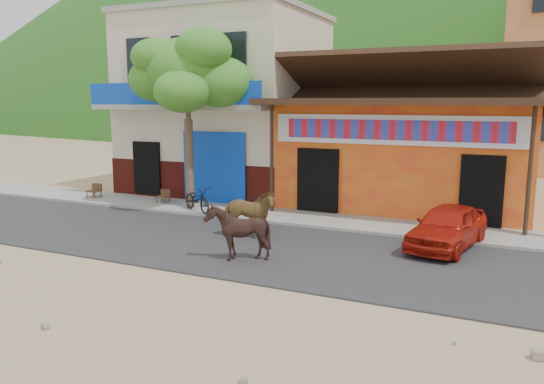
{
  "coord_description": "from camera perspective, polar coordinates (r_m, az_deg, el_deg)",
  "views": [
    {
      "loc": [
        5.46,
        -9.2,
        3.71
      ],
      "look_at": [
        -0.21,
        3.0,
        1.4
      ],
      "focal_mm": 35.0,
      "sensor_mm": 36.0,
      "label": 1
    }
  ],
  "objects": [
    {
      "name": "tree",
      "position": [
        18.07,
        -8.99,
        7.75
      ],
      "size": [
        3.0,
        3.0,
        6.0
      ],
      "primitive_type": null,
      "color": "#2D721E",
      "rests_on": "sidewalk"
    },
    {
      "name": "ground",
      "position": [
        11.32,
        -5.5,
        -9.43
      ],
      "size": [
        120.0,
        120.0,
        0.0
      ],
      "primitive_type": "plane",
      "color": "#9E825B",
      "rests_on": "ground"
    },
    {
      "name": "dance_club",
      "position": [
        19.6,
        14.68,
        3.83
      ],
      "size": [
        8.0,
        6.0,
        3.6
      ],
      "primitive_type": "cube",
      "color": "orange",
      "rests_on": "ground"
    },
    {
      "name": "hillside",
      "position": [
        79.82,
        21.64,
        15.04
      ],
      "size": [
        100.0,
        40.0,
        24.0
      ],
      "primitive_type": "ellipsoid",
      "color": "#194C14",
      "rests_on": "ground"
    },
    {
      "name": "cafe_chair_right",
      "position": [
        19.41,
        -11.67,
        0.15
      ],
      "size": [
        0.41,
        0.41,
        0.85
      ],
      "primitive_type": null,
      "rotation": [
        0.0,
        0.0,
        0.03
      ],
      "color": "#473117",
      "rests_on": "sidewalk"
    },
    {
      "name": "cow_dark",
      "position": [
        12.38,
        -3.73,
        -4.32
      ],
      "size": [
        1.43,
        1.33,
        1.33
      ],
      "primitive_type": "imported",
      "rotation": [
        0.0,
        0.0,
        -1.81
      ],
      "color": "black",
      "rests_on": "road"
    },
    {
      "name": "scooter",
      "position": [
        17.6,
        -8.05,
        -0.76
      ],
      "size": [
        1.64,
        1.24,
        0.82
      ],
      "primitive_type": "imported",
      "rotation": [
        0.0,
        0.0,
        1.06
      ],
      "color": "black",
      "rests_on": "sidewalk"
    },
    {
      "name": "cow_tan",
      "position": [
        14.33,
        -2.64,
        -2.38
      ],
      "size": [
        1.7,
        1.06,
        1.33
      ],
      "primitive_type": "imported",
      "rotation": [
        0.0,
        0.0,
        1.8
      ],
      "color": "olive",
      "rests_on": "road"
    },
    {
      "name": "sidewalk",
      "position": [
        16.56,
        5.06,
        -3.03
      ],
      "size": [
        60.0,
        2.0,
        0.12
      ],
      "primitive_type": "cube",
      "color": "gray",
      "rests_on": "ground"
    },
    {
      "name": "road",
      "position": [
        13.43,
        -0.08,
        -6.21
      ],
      "size": [
        60.0,
        5.0,
        0.04
      ],
      "primitive_type": "cube",
      "color": "#28282B",
      "rests_on": "ground"
    },
    {
      "name": "red_car",
      "position": [
        14.1,
        18.36,
        -3.53
      ],
      "size": [
        1.94,
        3.45,
        1.11
      ],
      "primitive_type": "imported",
      "rotation": [
        0.0,
        0.0,
        -0.2
      ],
      "color": "#AD180C",
      "rests_on": "road"
    },
    {
      "name": "cafe_building",
      "position": [
        22.11,
        -4.85,
        9.16
      ],
      "size": [
        7.0,
        6.0,
        7.0
      ],
      "primitive_type": "cube",
      "color": "beige",
      "rests_on": "ground"
    },
    {
      "name": "cafe_chair_left",
      "position": [
        21.13,
        -18.64,
        0.74
      ],
      "size": [
        0.47,
        0.47,
        0.95
      ],
      "primitive_type": null,
      "rotation": [
        0.0,
        0.0,
        0.07
      ],
      "color": "#53351B",
      "rests_on": "sidewalk"
    }
  ]
}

